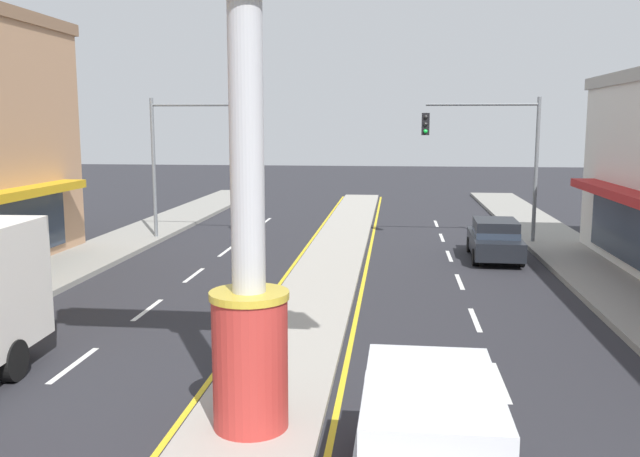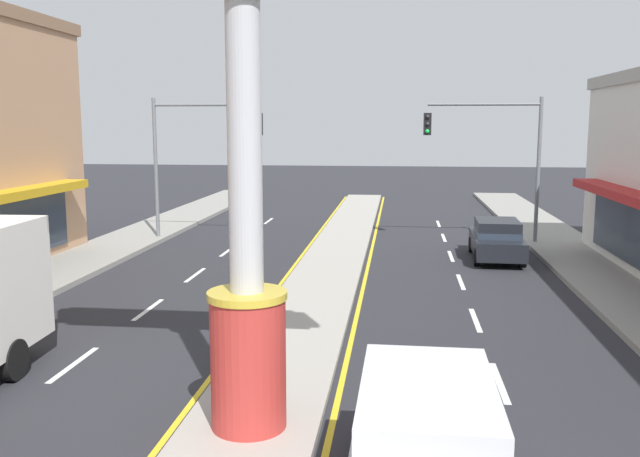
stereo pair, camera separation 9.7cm
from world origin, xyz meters
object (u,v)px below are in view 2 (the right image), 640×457
Objects in this scene: traffic_light_left_side at (194,144)px; traffic_light_right_side at (496,145)px; district_sign at (245,166)px; suv_far_right_lane at (426,448)px; sedan_near_left_lane at (497,239)px.

traffic_light_left_side is 12.79m from traffic_light_right_side.
district_sign is 19.30m from traffic_light_left_side.
traffic_light_right_side is at bearing 80.28° from suv_far_right_lane.
traffic_light_right_side is at bearing 2.47° from traffic_light_left_side.
traffic_light_right_side is 1.42× the size of sedan_near_left_lane.
district_sign is at bearing 142.33° from suv_far_right_lane.
district_sign reaches higher than sedan_near_left_lane.
suv_far_right_lane is (9.19, -20.38, -3.26)m from traffic_light_left_side.
sedan_near_left_lane is (3.30, 17.71, -0.20)m from suv_far_right_lane.
traffic_light_right_side is 1.34× the size of suv_far_right_lane.
district_sign is at bearing -111.42° from sedan_near_left_lane.
traffic_light_left_side is at bearing 114.27° from suv_far_right_lane.
traffic_light_right_side is at bearing 71.20° from district_sign.
district_sign reaches higher than traffic_light_left_side.
traffic_light_left_side is 1.42× the size of sedan_near_left_lane.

